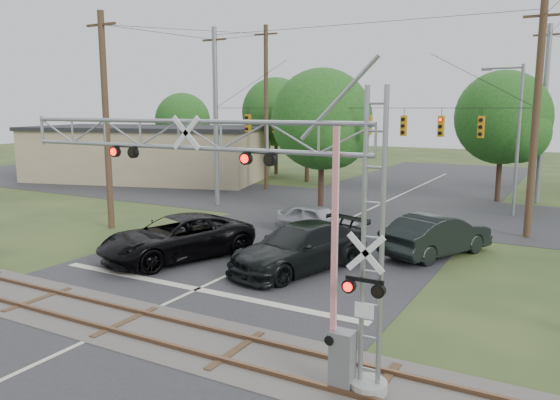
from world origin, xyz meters
The scene contains 14 objects.
ground centered at (0.00, 0.00, 0.00)m, with size 160.00×160.00×0.00m, color #273D1C.
road_main centered at (0.00, 10.00, 0.01)m, with size 14.00×90.00×0.02m, color #27272A.
road_cross centered at (0.00, 24.00, 0.01)m, with size 90.00×12.00×0.02m, color #27272A.
railroad_track centered at (0.00, 2.00, 0.03)m, with size 90.00×3.20×0.17m.
crossing_gantry centered at (4.59, 1.64, 4.31)m, with size 11.10×0.88×6.90m.
traffic_signal_span centered at (0.85, 20.00, 5.69)m, with size 19.34×0.36×11.50m.
pickup_black centered at (-3.28, 8.37, 0.93)m, with size 3.09×6.70×1.86m, color black.
car_dark centered at (2.07, 9.46, 0.92)m, with size 2.59×6.37×1.85m, color black.
sedan_silver centered at (0.09, 15.32, 0.77)m, with size 1.83×4.54×1.55m, color #93949A.
suv_dark centered at (6.34, 14.35, 0.92)m, with size 1.95×5.59×1.84m, color black.
commercial_building centered at (-22.71, 27.97, 2.41)m, with size 22.53×15.58×4.79m.
streetlight centered at (8.06, 25.56, 4.99)m, with size 2.38×0.25×8.92m.
utility_poles centered at (2.62, 22.57, 6.00)m, with size 25.32×27.37×12.69m.
treeline centered at (2.25, 33.14, 5.82)m, with size 57.28×22.47×9.84m.
Camera 1 is at (11.67, -9.35, 6.42)m, focal length 35.00 mm.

